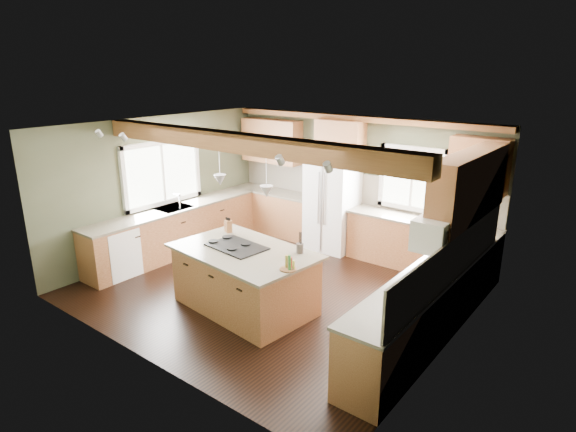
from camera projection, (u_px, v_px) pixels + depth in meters
The scene contains 37 objects.
floor at pixel (275, 289), 7.82m from camera, with size 5.60×5.60×0.00m, color black.
ceiling at pixel (274, 128), 7.05m from camera, with size 5.60×5.60×0.00m, color silver.
wall_back at pixel (356, 183), 9.32m from camera, with size 5.60×5.60×0.00m, color #414632.
wall_left at pixel (160, 186), 9.07m from camera, with size 5.00×5.00×0.00m, color #414632.
wall_right at pixel (454, 254), 5.79m from camera, with size 5.00×5.00×0.00m, color #414632.
ceiling_beam at pixel (239, 143), 6.52m from camera, with size 5.55×0.26×0.26m, color brown.
soffit_trim at pixel (357, 118), 8.87m from camera, with size 5.55×0.20×0.10m, color brown.
backsplash_back at pixel (356, 188), 9.33m from camera, with size 5.58×0.03×0.58m, color brown.
backsplash_right at pixel (454, 259), 5.87m from camera, with size 0.03×3.70×0.58m, color brown.
base_cab_back_left at pixel (276, 212), 10.40m from camera, with size 2.02×0.60×0.88m, color brown.
counter_back_left at pixel (275, 192), 10.26m from camera, with size 2.06×0.64×0.04m, color #4D4639.
base_cab_back_right at pixel (419, 246), 8.47m from camera, with size 2.62×0.60×0.88m, color brown.
counter_back_right at pixel (422, 221), 8.34m from camera, with size 2.66×0.64×0.04m, color #4D4639.
base_cab_left at pixel (176, 232), 9.19m from camera, with size 0.60×3.70×0.88m, color brown.
counter_left at pixel (174, 208), 9.06m from camera, with size 0.64×3.74×0.04m, color #4D4639.
base_cab_right at pixel (426, 309), 6.26m from camera, with size 0.60×3.70×0.88m, color brown.
counter_right at pixel (429, 276), 6.13m from camera, with size 0.64×3.74×0.04m, color #4D4639.
upper_cab_back_left at pixel (271, 141), 10.16m from camera, with size 1.40×0.35×0.90m, color brown.
upper_cab_over_fridge at pixel (340, 139), 9.11m from camera, with size 0.96×0.35×0.70m, color brown.
upper_cab_right at pixel (470, 185), 6.38m from camera, with size 0.35×2.20×0.90m, color brown.
upper_cab_back_corner at pixel (479, 166), 7.64m from camera, with size 0.90×0.35×0.90m, color brown.
window_left at pixel (162, 173), 9.03m from camera, with size 0.04×1.60×1.05m, color white.
window_back at pixel (413, 179), 8.55m from camera, with size 1.10×0.04×1.00m, color white.
sink at pixel (174, 208), 9.05m from camera, with size 0.50×0.65×0.03m, color #262628.
faucet at pixel (180, 202), 8.91m from camera, with size 0.02×0.02×0.28m, color #B2B2B7.
dishwasher at pixel (116, 252), 8.21m from camera, with size 0.60×0.60×0.84m, color white.
oven at pixel (378, 354), 5.29m from camera, with size 0.60×0.72×0.84m, color white.
microwave at pixel (437, 232), 5.81m from camera, with size 0.40×0.70×0.38m, color white.
pendant_left at pixel (220, 180), 7.00m from camera, with size 0.18×0.18×0.16m, color #B2B2B7.
pendant_right at pixel (266, 192), 6.34m from camera, with size 0.18×0.18×0.16m, color #B2B2B7.
refrigerator at pixel (332, 204), 9.33m from camera, with size 0.90×0.74×1.80m, color white.
island at pixel (245, 280), 7.10m from camera, with size 1.97×1.20×0.88m, color brown.
island_top at pixel (244, 251), 6.96m from camera, with size 2.10×1.33×0.04m, color #4D4639.
cooktop at pixel (237, 246), 7.06m from camera, with size 0.85×0.57×0.02m, color black.
knife_block at pixel (228, 226), 7.68m from camera, with size 0.12×0.09×0.20m, color brown.
utensil_crock at pixel (300, 248), 6.83m from camera, with size 0.11×0.11×0.14m, color #3B322F.
bottle_tray at pixel (288, 262), 6.25m from camera, with size 0.22×0.22×0.21m, color brown, non-canonical shape.
Camera 1 is at (4.53, -5.49, 3.46)m, focal length 30.00 mm.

